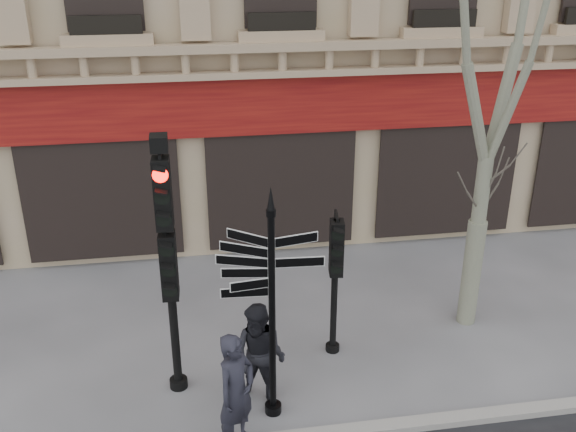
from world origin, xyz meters
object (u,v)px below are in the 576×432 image
traffic_signal_secondary (335,262)px  plane_tree (505,13)px  fingerpost (272,269)px  pedestrian_a (236,392)px  traffic_signal_main (167,238)px  pedestrian_b (260,357)px

traffic_signal_secondary → plane_tree: size_ratio=0.31×
fingerpost → plane_tree: plane_tree is taller
fingerpost → pedestrian_a: (-0.61, -0.60, -1.63)m
fingerpost → traffic_signal_secondary: 2.10m
traffic_signal_main → plane_tree: bearing=13.8°
plane_tree → pedestrian_b: (-4.27, -1.76, -4.90)m
plane_tree → traffic_signal_main: bearing=-168.6°
fingerpost → pedestrian_a: size_ratio=2.04×
plane_tree → pedestrian_a: size_ratio=4.40×
traffic_signal_main → traffic_signal_secondary: size_ratio=1.68×
traffic_signal_main → plane_tree: plane_tree is taller
traffic_signal_secondary → plane_tree: (2.80, 0.54, 3.98)m
fingerpost → pedestrian_b: 1.69m
plane_tree → pedestrian_b: 6.73m
pedestrian_a → plane_tree: bearing=-15.6°
traffic_signal_main → traffic_signal_secondary: (2.77, 0.59, -0.94)m
traffic_signal_secondary → pedestrian_a: bearing=-124.8°
traffic_signal_main → pedestrian_b: (1.30, -0.63, -1.85)m
pedestrian_a → pedestrian_b: size_ratio=1.04×
fingerpost → plane_tree: size_ratio=0.46×
traffic_signal_main → plane_tree: size_ratio=0.53×
traffic_signal_secondary → pedestrian_b: size_ratio=1.45×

